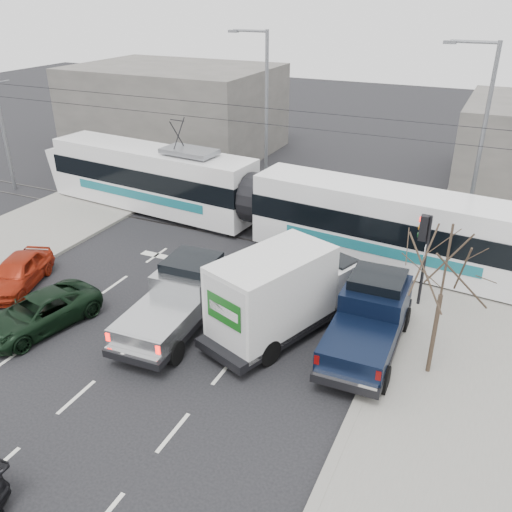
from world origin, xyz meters
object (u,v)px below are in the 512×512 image
at_px(street_lamp_near, 479,133).
at_px(green_car, 39,313).
at_px(street_lamp_far, 264,104).
at_px(navy_pickup, 370,316).
at_px(red_car, 18,272).
at_px(silver_pickup, 183,295).
at_px(tram, 256,199).
at_px(traffic_signal, 424,241).
at_px(bare_tree, 446,268).
at_px(box_truck, 283,293).

distance_m(street_lamp_near, green_car, 19.91).
relative_size(street_lamp_far, navy_pickup, 1.59).
height_order(street_lamp_near, navy_pickup, street_lamp_near).
relative_size(street_lamp_near, street_lamp_far, 1.00).
distance_m(green_car, red_car, 3.50).
bearing_deg(green_car, silver_pickup, 42.49).
height_order(street_lamp_far, tram, street_lamp_far).
distance_m(street_lamp_near, red_car, 20.71).
height_order(traffic_signal, street_lamp_near, street_lamp_near).
height_order(traffic_signal, navy_pickup, traffic_signal).
distance_m(street_lamp_far, tram, 7.10).
distance_m(silver_pickup, navy_pickup, 6.60).
xyz_separation_m(bare_tree, green_car, (-13.01, -3.14, -3.18)).
relative_size(navy_pickup, green_car, 1.29).
xyz_separation_m(street_lamp_near, street_lamp_far, (-11.50, 2.00, 0.00)).
xyz_separation_m(bare_tree, navy_pickup, (-2.11, 0.72, -2.62)).
bearing_deg(traffic_signal, bare_tree, -74.24).
distance_m(bare_tree, street_lamp_far, 17.97).
xyz_separation_m(street_lamp_far, silver_pickup, (3.21, -14.10, -4.02)).
relative_size(bare_tree, box_truck, 0.75).
distance_m(street_lamp_near, street_lamp_far, 11.67).
height_order(street_lamp_far, red_car, street_lamp_far).
xyz_separation_m(street_lamp_far, tram, (2.26, -5.87, -3.30)).
xyz_separation_m(street_lamp_near, green_car, (-12.72, -14.64, -4.50)).
bearing_deg(tram, navy_pickup, -37.61).
bearing_deg(silver_pickup, green_car, -153.14).
bearing_deg(box_truck, street_lamp_near, 87.23).
xyz_separation_m(traffic_signal, tram, (-8.40, 3.63, -0.93)).
height_order(tram, box_truck, tram).
bearing_deg(red_car, traffic_signal, 0.48).
relative_size(street_lamp_far, green_car, 2.04).
distance_m(traffic_signal, navy_pickup, 3.76).
distance_m(bare_tree, traffic_signal, 4.28).
relative_size(tram, red_car, 6.45).
height_order(bare_tree, traffic_signal, bare_tree).
bearing_deg(silver_pickup, street_lamp_near, 52.62).
bearing_deg(street_lamp_far, street_lamp_near, -9.87).
xyz_separation_m(street_lamp_near, tram, (-9.24, -3.87, -3.30)).
bearing_deg(traffic_signal, navy_pickup, -106.66).
distance_m(tram, silver_pickup, 8.31).
bearing_deg(green_car, street_lamp_near, 61.68).
xyz_separation_m(traffic_signal, green_car, (-11.88, -7.13, -2.13)).
xyz_separation_m(tram, navy_pickup, (7.42, -6.91, -0.64)).
bearing_deg(street_lamp_near, red_car, -140.86).
bearing_deg(traffic_signal, box_truck, -136.67).
xyz_separation_m(bare_tree, street_lamp_near, (-0.29, 11.50, 1.32)).
height_order(bare_tree, box_truck, bare_tree).
xyz_separation_m(bare_tree, silver_pickup, (-8.58, -0.60, -2.70)).
xyz_separation_m(street_lamp_near, silver_pickup, (-8.29, -12.10, -4.02)).
distance_m(street_lamp_near, tram, 10.55).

